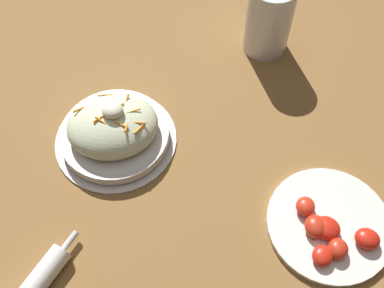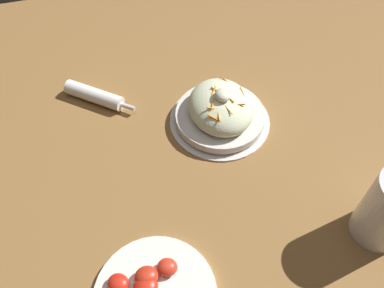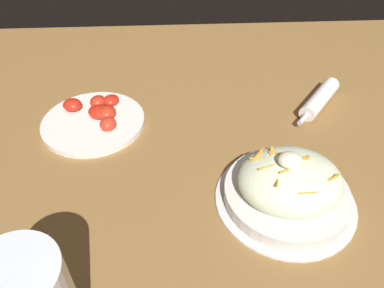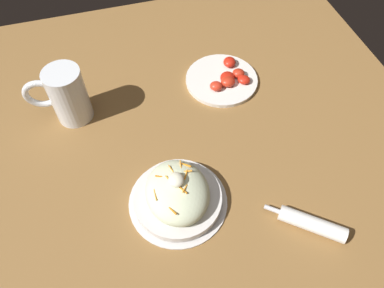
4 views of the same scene
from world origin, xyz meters
name	(u,v)px [view 3 (image 3 of 4)]	position (x,y,z in m)	size (l,w,h in m)	color
ground_plane	(230,197)	(0.00, 0.00, 0.00)	(1.43, 1.43, 0.00)	olive
salad_plate	(288,187)	(-0.09, 0.01, 0.03)	(0.23, 0.23, 0.10)	silver
napkin_roll	(319,99)	(-0.23, -0.25, 0.02)	(0.13, 0.16, 0.04)	white
tomato_plate	(95,119)	(0.26, -0.22, 0.01)	(0.21, 0.21, 0.04)	white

